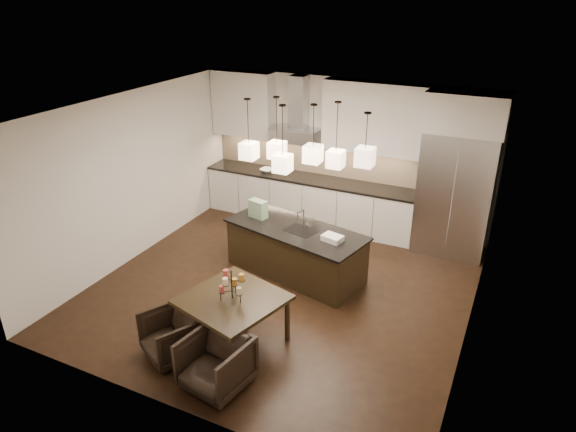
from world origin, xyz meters
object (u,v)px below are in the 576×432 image
at_px(island_body, 296,252).
at_px(armchair_right, 216,363).
at_px(armchair_left, 171,335).
at_px(refrigerator, 455,194).
at_px(dining_table, 234,320).

relative_size(island_body, armchair_right, 3.03).
relative_size(island_body, armchair_left, 3.29).
height_order(island_body, armchair_left, island_body).
relative_size(armchair_left, armchair_right, 0.92).
xyz_separation_m(refrigerator, island_body, (-2.11, -1.88, -0.69)).
distance_m(refrigerator, armchair_right, 5.04).
xyz_separation_m(island_body, dining_table, (0.02, -1.97, -0.04)).
bearing_deg(island_body, refrigerator, 54.76).
bearing_deg(dining_table, island_body, 105.87).
relative_size(refrigerator, armchair_right, 2.96).
bearing_deg(dining_table, armchair_right, -58.31).
height_order(armchair_left, armchair_right, armchair_right).
bearing_deg(island_body, armchair_left, -89.26).
distance_m(refrigerator, dining_table, 4.44).
distance_m(island_body, armchair_right, 2.76).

